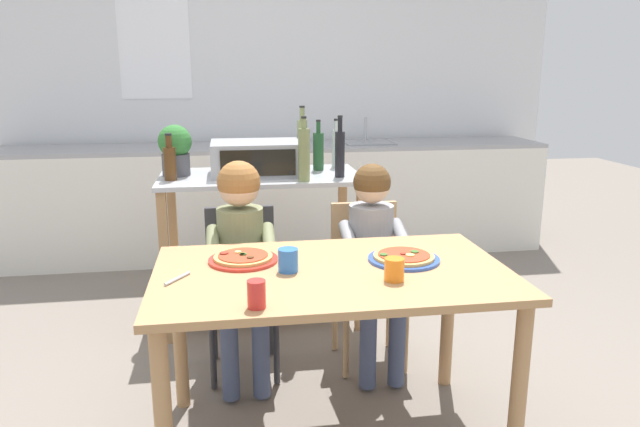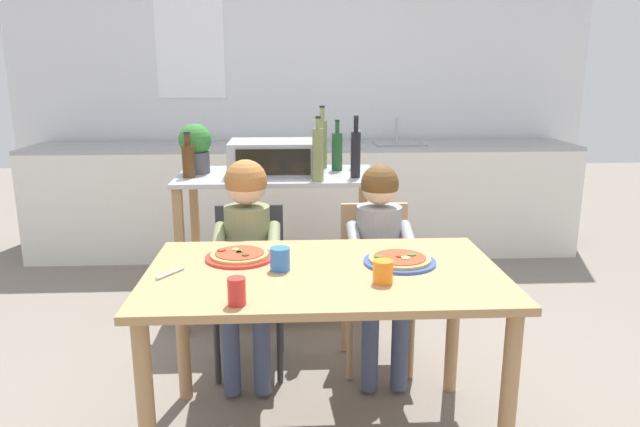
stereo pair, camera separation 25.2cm
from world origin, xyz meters
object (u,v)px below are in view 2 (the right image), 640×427
Objects in this scene: bottle_tall_green_wine at (356,147)px; dining_chair_right at (376,273)px; kitchen_island_cart at (279,221)px; bottle_brown_beer at (356,153)px; potted_herb_plant at (195,147)px; toaster_oven at (274,157)px; serving_spoon at (170,273)px; bottle_dark_olive_oil at (337,150)px; pizza_plate_blue_rimmed at (400,260)px; bottle_squat_spirits at (318,154)px; dining_chair_left at (250,275)px; child_in_olive_shirt at (247,241)px; bottle_clear_vinegar at (188,159)px; drinking_cup_red at (237,291)px; dining_table at (324,294)px; bottle_slim_sauce at (322,142)px; pizza_plate_red_rimmed at (240,256)px; drinking_cup_blue at (280,259)px; drinking_cup_orange at (383,272)px; child_in_grey_shirt at (380,246)px.

bottle_tall_green_wine is 0.37× the size of dining_chair_right.
kitchen_island_cart is 0.63m from bottle_brown_beer.
potted_herb_plant reaches higher than kitchen_island_cart.
toaster_oven is 3.70× the size of serving_spoon.
bottle_dark_olive_oil reaches higher than pizza_plate_blue_rimmed.
toaster_oven is at bearing 142.71° from kitchen_island_cart.
bottle_squat_spirits is 0.76m from dining_chair_left.
serving_spoon is (-0.25, -0.58, 0.05)m from child_in_olive_shirt.
bottle_brown_beer is 1.34× the size of bottle_clear_vinegar.
potted_herb_plant reaches higher than dining_chair_left.
serving_spoon is (0.10, -1.36, -0.30)m from potted_herb_plant.
bottle_squat_spirits is 0.34× the size of child_in_olive_shirt.
potted_herb_plant is at bearing 167.81° from bottle_brown_beer.
potted_herb_plant is 3.16× the size of drinking_cup_red.
bottle_dark_olive_oil reaches higher than dining_chair_left.
child_in_olive_shirt reaches higher than drinking_cup_red.
pizza_plate_blue_rimmed is at bearing -43.67° from dining_chair_left.
bottle_tall_green_wine is 0.22× the size of dining_table.
bottle_slim_sauce is 1.43m from pizza_plate_red_rimmed.
pizza_plate_red_rimmed is at bearing -107.19° from bottle_slim_sauce.
bottle_clear_vinegar is at bearing -167.03° from toaster_oven.
bottle_slim_sauce is at bearing 87.05° from dining_table.
toaster_oven reaches higher than kitchen_island_cart.
kitchen_island_cart reaches higher than dining_table.
dining_chair_right is at bearing 65.72° from dining_table.
dining_chair_right reaches higher than pizza_plate_blue_rimmed.
serving_spoon is at bearing -175.53° from drinking_cup_blue.
bottle_slim_sauce is 2.73× the size of serving_spoon.
drinking_cup_blue is (0.17, -0.67, 0.30)m from dining_chair_left.
bottle_brown_beer reaches higher than drinking_cup_orange.
dining_chair_left reaches higher than serving_spoon.
bottle_slim_sauce is 0.37× the size of child_in_grey_shirt.
bottle_dark_olive_oil is (0.36, 0.11, 0.41)m from kitchen_island_cart.
bottle_dark_olive_oil is 1.62m from serving_spoon.
bottle_slim_sauce is 1.10× the size of bottle_brown_beer.
bottle_clear_vinegar is 0.16m from potted_herb_plant.
serving_spoon is at bearing 132.36° from drinking_cup_red.
bottle_tall_green_wine is 0.85× the size of bottle_squat_spirits.
bottle_tall_green_wine is 1.05× the size of pizza_plate_blue_rimmed.
bottle_squat_spirits is at bearing 105.67° from pizza_plate_blue_rimmed.
bottle_dark_olive_oil is at bearing 108.37° from bottle_brown_beer.
toaster_oven is at bearing -160.11° from bottle_tall_green_wine.
dining_chair_right is (0.52, -0.63, -0.50)m from toaster_oven.
bottle_brown_beer reaches higher than child_in_grey_shirt.
drinking_cup_orange is (-0.09, -1.64, -0.24)m from bottle_tall_green_wine.
child_in_olive_shirt is 11.40× the size of drinking_cup_red.
bottle_tall_green_wine reaches higher than kitchen_island_cart.
dining_chair_right is at bearing 54.66° from drinking_cup_blue.
drinking_cup_red is at bearing -112.42° from drinking_cup_blue.
bottle_tall_green_wine is 1.16× the size of bottle_clear_vinegar.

